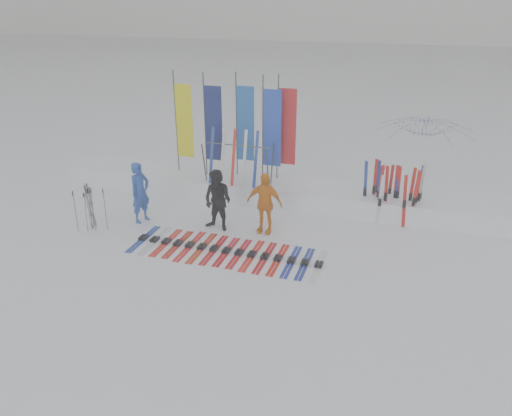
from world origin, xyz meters
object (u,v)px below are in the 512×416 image
(person_yellow, at_px, (264,203))
(tent_canopy, at_px, (421,159))
(person_blue, at_px, (140,193))
(ski_row, at_px, (226,251))
(ski_rack, at_px, (238,158))
(person_black, at_px, (218,201))

(person_yellow, distance_m, tent_canopy, 5.30)
(person_blue, relative_size, ski_row, 0.36)
(tent_canopy, bearing_deg, person_yellow, -136.87)
(tent_canopy, bearing_deg, ski_rack, -161.65)
(ski_row, xyz_separation_m, ski_rack, (-0.83, 3.26, 1.35))
(person_blue, height_order, person_black, person_blue)
(person_black, bearing_deg, tent_canopy, 48.93)
(person_blue, xyz_separation_m, ski_rack, (2.09, 2.23, 0.52))
(tent_canopy, bearing_deg, person_blue, -151.57)
(person_blue, height_order, tent_canopy, tent_canopy)
(tent_canopy, height_order, ski_rack, tent_canopy)
(person_black, distance_m, person_yellow, 1.26)
(ski_row, relative_size, ski_rack, 2.37)
(person_black, relative_size, ski_row, 0.35)
(person_blue, relative_size, ski_rack, 0.85)
(person_blue, bearing_deg, ski_row, -92.23)
(person_blue, height_order, ski_row, person_blue)
(tent_canopy, height_order, ski_row, tent_canopy)
(ski_rack, bearing_deg, person_yellow, -53.27)
(tent_canopy, distance_m, ski_row, 6.80)
(person_blue, bearing_deg, person_black, -69.08)
(person_black, xyz_separation_m, person_yellow, (1.24, 0.21, -0.00))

